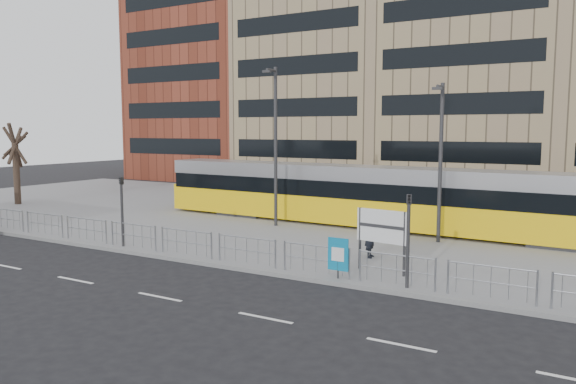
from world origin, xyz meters
The scene contains 15 objects.
ground centered at (0.00, 0.00, 0.00)m, with size 120.00×120.00×0.00m, color black.
plaza centered at (0.00, 12.00, 0.07)m, with size 64.00×24.00×0.15m, color gray.
kerb centered at (0.00, 0.05, 0.07)m, with size 64.00×0.25×0.17m, color gray.
building_row centered at (1.55, 34.27, 12.91)m, with size 70.40×18.40×31.20m.
pedestrian_barrier centered at (2.00, 0.50, 0.98)m, with size 32.07×0.07×1.10m.
road_markings centered at (1.00, -4.00, 0.01)m, with size 62.00×0.12×0.01m, color white.
tram centered at (3.92, 10.79, 1.77)m, with size 27.44×3.73×3.22m.
station_sign centered at (7.22, 1.96, 1.75)m, with size 2.00×0.34×2.30m.
ad_panel centered at (6.22, 0.40, 0.99)m, with size 0.77×0.07×1.44m.
pedestrian centered at (5.99, 4.01, 1.06)m, with size 0.66×0.43×1.82m, color black.
traffic_light_west centered at (-4.37, 0.53, 2.12)m, with size 0.23×0.25×3.10m.
traffic_light_east centered at (8.67, 0.50, 2.12)m, with size 0.22×0.24×3.10m.
lamp_post_west centered at (-1.27, 8.48, 4.74)m, with size 0.45×1.04×8.43m.
lamp_post_east centered at (7.53, 8.44, 4.14)m, with size 0.45×1.04×7.26m.
bare_tree centered at (-21.39, 7.03, 5.84)m, with size 4.88×4.88×7.92m.
Camera 1 is at (14.30, -17.05, 5.36)m, focal length 35.00 mm.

